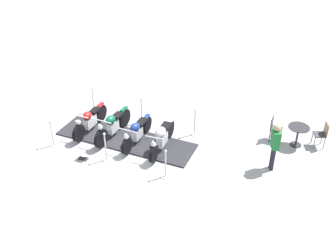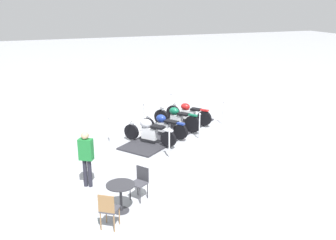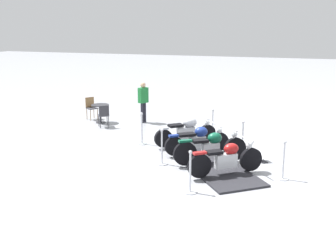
{
  "view_description": "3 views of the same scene",
  "coord_description": "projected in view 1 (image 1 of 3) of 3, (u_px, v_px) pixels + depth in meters",
  "views": [
    {
      "loc": [
        -4.49,
        -11.23,
        8.18
      ],
      "look_at": [
        1.31,
        -0.84,
        0.91
      ],
      "focal_mm": 42.34,
      "sensor_mm": 36.0,
      "label": 1
    },
    {
      "loc": [
        13.83,
        -5.12,
        5.29
      ],
      "look_at": [
        0.74,
        -0.37,
        0.83
      ],
      "focal_mm": 40.89,
      "sensor_mm": 36.0,
      "label": 2
    },
    {
      "loc": [
        -2.68,
        11.57,
        4.04
      ],
      "look_at": [
        1.48,
        -1.02,
        0.9
      ],
      "focal_mm": 43.47,
      "sensor_mm": 36.0,
      "label": 3
    }
  ],
  "objects": [
    {
      "name": "stanchion_left_rear",
      "position": [
        195.0,
        125.0,
        14.59
      ],
      "size": [
        0.29,
        0.29,
        1.12
      ],
      "color": "silver",
      "rests_on": "ground_plane"
    },
    {
      "name": "stanchion_right_mid",
      "position": [
        106.0,
        151.0,
        13.25
      ],
      "size": [
        0.29,
        0.29,
        1.11
      ],
      "color": "silver",
      "rests_on": "ground_plane"
    },
    {
      "name": "bystander_person",
      "position": [
        275.0,
        143.0,
        12.54
      ],
      "size": [
        0.39,
        0.46,
        1.7
      ],
      "rotation": [
        0.0,
        0.0,
        2.62
      ],
      "color": "#23232D",
      "rests_on": "ground_plane"
    },
    {
      "name": "cafe_chair_across_table",
      "position": [
        322.0,
        133.0,
        13.87
      ],
      "size": [
        0.56,
        0.56,
        0.95
      ],
      "rotation": [
        0.0,
        0.0,
        2.55
      ],
      "color": "olive",
      "rests_on": "ground_plane"
    },
    {
      "name": "info_placard",
      "position": [
        83.0,
        157.0,
        13.47
      ],
      "size": [
        0.41,
        0.42,
        0.23
      ],
      "rotation": [
        0.0,
        0.0,
        2.22
      ],
      "color": "#333338",
      "rests_on": "ground_plane"
    },
    {
      "name": "ground_plane",
      "position": [
        126.0,
        140.0,
        14.5
      ],
      "size": [
        80.0,
        80.0,
        0.0
      ],
      "primitive_type": "plane",
      "color": "#A8AAB2"
    },
    {
      "name": "motorcycle_maroon",
      "position": [
        90.0,
        120.0,
        14.71
      ],
      "size": [
        1.81,
        1.46,
        0.96
      ],
      "rotation": [
        0.0,
        0.0,
        -2.48
      ],
      "color": "black",
      "rests_on": "display_platform"
    },
    {
      "name": "motorcycle_navy",
      "position": [
        137.0,
        132.0,
        14.05
      ],
      "size": [
        1.79,
        1.41,
        0.89
      ],
      "rotation": [
        0.0,
        0.0,
        -2.5
      ],
      "color": "black",
      "rests_on": "display_platform"
    },
    {
      "name": "stanchion_right_front",
      "position": [
        53.0,
        137.0,
        14.01
      ],
      "size": [
        0.32,
        0.32,
        1.07
      ],
      "color": "silver",
      "rests_on": "ground_plane"
    },
    {
      "name": "display_platform",
      "position": [
        126.0,
        139.0,
        14.48
      ],
      "size": [
        4.28,
        4.96,
        0.06
      ],
      "primitive_type": "cube",
      "rotation": [
        0.0,
        0.0,
        -0.92
      ],
      "color": "#28282D",
      "rests_on": "ground_plane"
    },
    {
      "name": "motorcycle_chrome",
      "position": [
        162.0,
        137.0,
        13.69
      ],
      "size": [
        1.78,
        1.56,
        0.92
      ],
      "rotation": [
        0.0,
        0.0,
        -2.43
      ],
      "color": "black",
      "rests_on": "display_platform"
    },
    {
      "name": "stanchion_left_front",
      "position": [
        94.0,
        104.0,
        16.11
      ],
      "size": [
        0.36,
        0.36,
        1.08
      ],
      "color": "silver",
      "rests_on": "ground_plane"
    },
    {
      "name": "stanchion_left_mid",
      "position": [
        142.0,
        115.0,
        15.37
      ],
      "size": [
        0.35,
        0.35,
        1.08
      ],
      "color": "silver",
      "rests_on": "ground_plane"
    },
    {
      "name": "cafe_chair_near_table",
      "position": [
        275.0,
        128.0,
        14.23
      ],
      "size": [
        0.56,
        0.56,
        0.9
      ],
      "rotation": [
        0.0,
        0.0,
        -0.93
      ],
      "color": "#2D2D33",
      "rests_on": "ground_plane"
    },
    {
      "name": "stanchion_right_rear",
      "position": [
        166.0,
        169.0,
        12.54
      ],
      "size": [
        0.35,
        0.35,
        1.05
      ],
      "color": "silver",
      "rests_on": "ground_plane"
    },
    {
      "name": "cafe_table",
      "position": [
        298.0,
        132.0,
        13.91
      ],
      "size": [
        0.74,
        0.74,
        0.77
      ],
      "color": "#2D2D33",
      "rests_on": "ground_plane"
    },
    {
      "name": "motorcycle_forest",
      "position": [
        112.0,
        125.0,
        14.36
      ],
      "size": [
        1.93,
        1.4,
        1.02
      ],
      "rotation": [
        0.0,
        0.0,
        -2.53
      ],
      "color": "black",
      "rests_on": "display_platform"
    }
  ]
}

